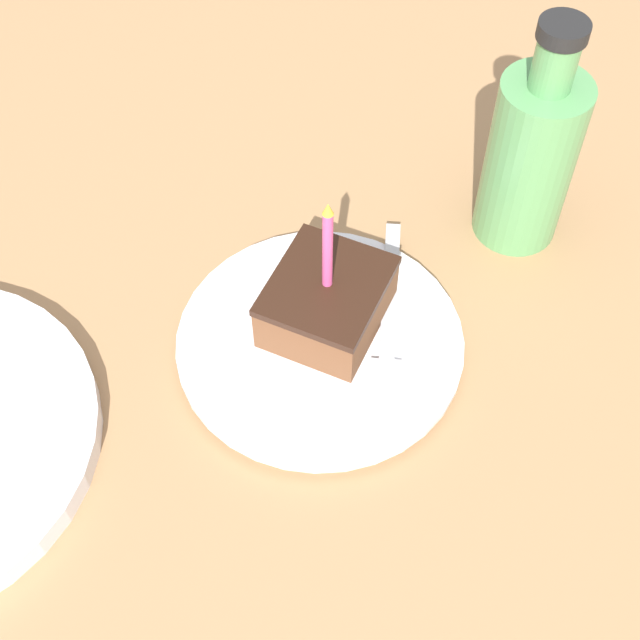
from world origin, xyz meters
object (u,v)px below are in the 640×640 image
at_px(fork, 388,325).
at_px(bottle, 531,155).
at_px(cake_slice, 327,301).
at_px(plate, 320,343).

relative_size(fork, bottle, 0.86).
bearing_deg(cake_slice, fork, -164.08).
xyz_separation_m(cake_slice, fork, (-0.05, -0.01, -0.02)).
relative_size(plate, fork, 1.26).
bearing_deg(fork, bottle, -109.28).
relative_size(cake_slice, fork, 0.74).
height_order(plate, fork, fork).
distance_m(cake_slice, fork, 0.05).
relative_size(plate, cake_slice, 1.71).
relative_size(cake_slice, bottle, 0.63).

